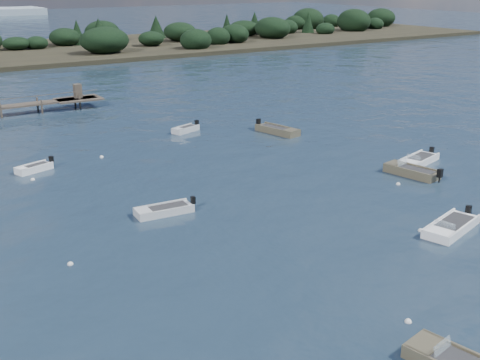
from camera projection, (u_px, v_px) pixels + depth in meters
ground at (17, 95)px, 76.21m from camera, size 400.00×400.00×0.00m
dinghy_mid_white_b at (418, 161)px, 48.43m from camera, size 4.70×2.70×1.15m
dinghy_extra_b at (277, 131)px, 57.62m from camera, size 2.40×5.07×1.26m
tender_far_grey_b at (186, 130)px, 58.11m from camera, size 3.24×2.01×1.09m
dinghy_mid_white_a at (451, 228)px, 35.64m from camera, size 4.97×2.85×1.14m
tender_far_white at (34, 169)px, 46.43m from camera, size 3.18×1.92×1.07m
dinghy_mid_grey at (164, 211)px, 38.19m from camera, size 4.03×1.70×1.01m
dinghy_extra_a at (412, 173)px, 45.48m from camera, size 2.29×4.59×1.37m
buoy_a at (408, 322)px, 26.28m from camera, size 0.32×0.32×0.32m
buoy_b at (421, 231)px, 35.62m from camera, size 0.32×0.32×0.32m
buoy_c at (70, 264)px, 31.50m from camera, size 0.32×0.32×0.32m
buoy_d at (398, 184)px, 43.53m from camera, size 0.32×0.32×0.32m
buoy_e at (102, 157)px, 50.00m from camera, size 0.32×0.32×0.32m
buoy_extra_a at (33, 180)px, 44.48m from camera, size 0.32×0.32×0.32m
far_headland at (95, 40)px, 120.21m from camera, size 190.00×40.00×5.80m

